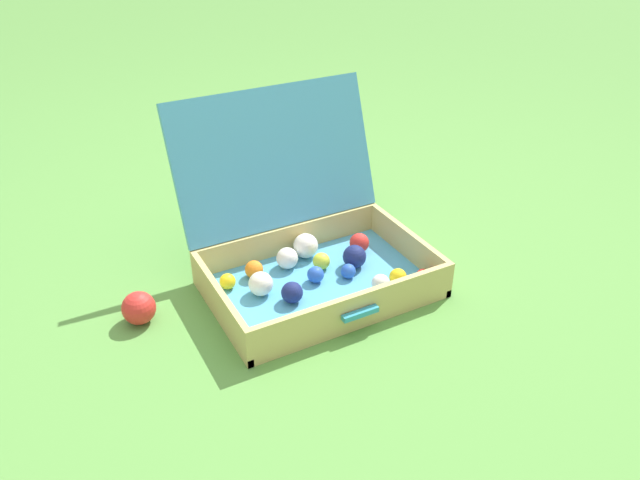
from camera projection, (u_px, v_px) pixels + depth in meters
ground_plane at (295, 285)px, 1.93m from camera, size 16.00×16.00×0.00m
open_suitcase at (307, 244)px, 1.91m from camera, size 0.66×0.62×0.54m
stray_ball_on_grass at (139, 308)px, 1.75m from camera, size 0.10×0.10×0.10m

